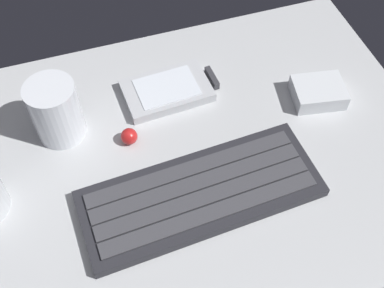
# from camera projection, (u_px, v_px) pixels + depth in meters

# --- Properties ---
(ground_plane) EXTENTS (0.64, 0.48, 0.03)m
(ground_plane) POSITION_uv_depth(u_px,v_px,m) (193.00, 163.00, 0.62)
(ground_plane) COLOR #B7BABC
(keyboard) EXTENTS (0.30, 0.13, 0.02)m
(keyboard) POSITION_uv_depth(u_px,v_px,m) (201.00, 193.00, 0.58)
(keyboard) COLOR #232328
(keyboard) RESTS_ON ground_plane
(handheld_device) EXTENTS (0.13, 0.08, 0.02)m
(handheld_device) POSITION_uv_depth(u_px,v_px,m) (171.00, 89.00, 0.68)
(handheld_device) COLOR #B7BABF
(handheld_device) RESTS_ON ground_plane
(juice_cup) EXTENTS (0.06, 0.06, 0.09)m
(juice_cup) POSITION_uv_depth(u_px,v_px,m) (56.00, 113.00, 0.61)
(juice_cup) COLOR silver
(juice_cup) RESTS_ON ground_plane
(charger_block) EXTENTS (0.08, 0.07, 0.02)m
(charger_block) POSITION_uv_depth(u_px,v_px,m) (318.00, 92.00, 0.67)
(charger_block) COLOR silver
(charger_block) RESTS_ON ground_plane
(trackball_mouse) EXTENTS (0.02, 0.02, 0.02)m
(trackball_mouse) POSITION_uv_depth(u_px,v_px,m) (129.00, 136.00, 0.62)
(trackball_mouse) COLOR red
(trackball_mouse) RESTS_ON ground_plane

